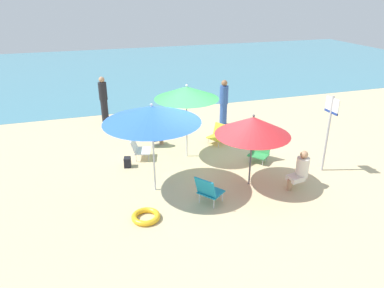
# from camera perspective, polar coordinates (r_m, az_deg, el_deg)

# --- Properties ---
(ground_plane) EXTENTS (40.00, 40.00, 0.00)m
(ground_plane) POSITION_cam_1_polar(r_m,az_deg,el_deg) (9.19, 2.31, -4.85)
(ground_plane) COLOR #D3BC8C
(sea_water) EXTENTS (40.00, 16.00, 0.01)m
(sea_water) POSITION_cam_1_polar(r_m,az_deg,el_deg) (21.78, -10.05, 11.65)
(sea_water) COLOR teal
(sea_water) RESTS_ON ground_plane
(umbrella_green) EXTENTS (1.72, 1.72, 2.07)m
(umbrella_green) POSITION_cam_1_polar(r_m,az_deg,el_deg) (9.51, -0.88, 8.17)
(umbrella_green) COLOR silver
(umbrella_green) RESTS_ON ground_plane
(umbrella_red) EXTENTS (1.74, 1.74, 1.79)m
(umbrella_red) POSITION_cam_1_polar(r_m,az_deg,el_deg) (8.23, 9.68, 2.86)
(umbrella_red) COLOR #4C4C51
(umbrella_red) RESTS_ON ground_plane
(umbrella_blue) EXTENTS (2.16, 2.16, 2.12)m
(umbrella_blue) POSITION_cam_1_polar(r_m,az_deg,el_deg) (7.79, -6.42, 4.74)
(umbrella_blue) COLOR silver
(umbrella_blue) RESTS_ON ground_plane
(beach_chair_a) EXTENTS (0.63, 0.63, 0.59)m
(beach_chair_a) POSITION_cam_1_polar(r_m,az_deg,el_deg) (10.00, -8.46, -0.67)
(beach_chair_a) COLOR white
(beach_chair_a) RESTS_ON ground_plane
(beach_chair_b) EXTENTS (0.68, 0.69, 0.58)m
(beach_chair_b) POSITION_cam_1_polar(r_m,az_deg,el_deg) (10.93, 4.28, 1.58)
(beach_chair_b) COLOR gold
(beach_chair_b) RESTS_ON ground_plane
(beach_chair_c) EXTENTS (0.72, 0.70, 0.70)m
(beach_chair_c) POSITION_cam_1_polar(r_m,az_deg,el_deg) (7.81, 2.60, -7.33)
(beach_chair_c) COLOR teal
(beach_chair_c) RESTS_ON ground_plane
(beach_chair_d) EXTENTS (0.70, 0.70, 0.61)m
(beach_chair_d) POSITION_cam_1_polar(r_m,az_deg,el_deg) (9.96, 10.79, -1.02)
(beach_chair_d) COLOR #33934C
(beach_chair_d) RESTS_ON ground_plane
(person_a) EXTENTS (0.54, 0.36, 0.94)m
(person_a) POSITION_cam_1_polar(r_m,az_deg,el_deg) (8.79, 16.89, -3.88)
(person_a) COLOR silver
(person_a) RESTS_ON ground_plane
(person_b) EXTENTS (0.29, 0.29, 1.58)m
(person_b) POSITION_cam_1_polar(r_m,az_deg,el_deg) (12.30, 5.07, 6.60)
(person_b) COLOR #2D519E
(person_b) RESTS_ON ground_plane
(person_c) EXTENTS (0.53, 0.37, 0.94)m
(person_c) POSITION_cam_1_polar(r_m,az_deg,el_deg) (10.69, -6.32, 2.01)
(person_c) COLOR #2D519E
(person_c) RESTS_ON ground_plane
(person_d) EXTENTS (0.29, 0.29, 1.60)m
(person_d) POSITION_cam_1_polar(r_m,az_deg,el_deg) (12.98, -13.90, 6.97)
(person_d) COLOR black
(person_d) RESTS_ON ground_plane
(warning_sign) EXTENTS (0.06, 0.47, 2.01)m
(warning_sign) POSITION_cam_1_polar(r_m,az_deg,el_deg) (9.49, 21.01, 3.11)
(warning_sign) COLOR #ADADB2
(warning_sign) RESTS_ON ground_plane
(swim_ring) EXTENTS (0.60, 0.60, 0.12)m
(swim_ring) POSITION_cam_1_polar(r_m,az_deg,el_deg) (7.57, -7.35, -11.39)
(swim_ring) COLOR yellow
(swim_ring) RESTS_ON ground_plane
(beach_bag) EXTENTS (0.22, 0.24, 0.27)m
(beach_bag) POSITION_cam_1_polar(r_m,az_deg,el_deg) (9.66, -10.24, -2.86)
(beach_bag) COLOR black
(beach_bag) RESTS_ON ground_plane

